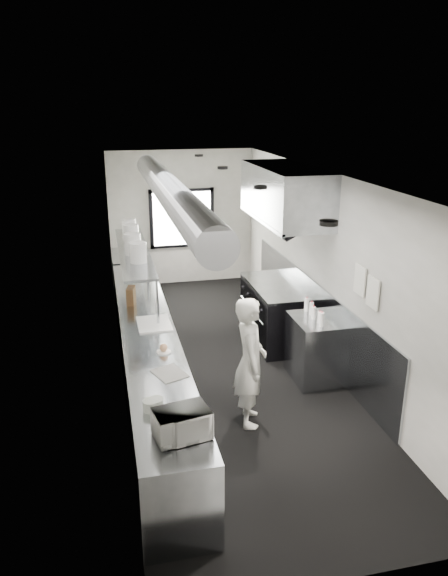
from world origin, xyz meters
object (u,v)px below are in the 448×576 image
far_work_table (131,277)px  squeeze_bottle_b (320,317)px  knife_block (131,296)px  line_cook (250,362)px  plate_stack_d (129,229)px  plate_stack_b (133,244)px  exhaust_hood (285,194)px  range (277,312)px  small_plate (164,352)px  squeeze_bottle_c (313,313)px  bottle_station (316,349)px  microwave (182,424)px  deli_tub_a (151,405)px  deli_tub_b (156,404)px  prep_counter (149,359)px  plate_stack_a (138,252)px  squeeze_bottle_d (311,309)px  squeeze_bottle_a (322,320)px  pass_shelf (134,252)px  squeeze_bottle_e (307,305)px  cutting_board (154,324)px  plate_stack_c (131,235)px

far_work_table → squeeze_bottle_b: bearing=-60.7°
knife_block → squeeze_bottle_b: size_ratio=1.59×
line_cook → plate_stack_d: 3.56m
line_cook → plate_stack_b: (-1.18, 2.32, 0.92)m
exhaust_hood → range: size_ratio=1.38×
small_plate → squeeze_bottle_b: bearing=11.5°
squeeze_bottle_c → bottle_station: bearing=-16.0°
squeeze_bottle_c → microwave: bearing=-132.9°
deli_tub_a → bottle_station: bearing=36.5°
microwave → deli_tub_b: bearing=97.3°
prep_counter → knife_block: size_ratio=23.57×
plate_stack_a → squeeze_bottle_d: plate_stack_a is taller
far_work_table → plate_stack_d: size_ratio=3.50×
squeeze_bottle_a → squeeze_bottle_d: squeeze_bottle_a is taller
pass_shelf → plate_stack_a: size_ratio=10.52×
squeeze_bottle_a → squeeze_bottle_e: bearing=89.2°
far_work_table → deli_tub_b: size_ratio=7.92×
deli_tub_b → plate_stack_a: (0.08, 2.82, 0.76)m
cutting_board → plate_stack_b: 1.42m
plate_stack_b → squeeze_bottle_c: size_ratio=1.81×
deli_tub_a → deli_tub_b: 0.06m
bottle_station → knife_block: size_ratio=3.54×
microwave → deli_tub_b: microwave is taller
small_plate → exhaust_hood: bearing=42.8°
deli_tub_a → squeeze_bottle_d: squeeze_bottle_d is taller
range → squeeze_bottle_e: squeeze_bottle_e is taller
microwave → plate_stack_c: 4.39m
pass_shelf → squeeze_bottle_a: size_ratio=15.46×
plate_stack_b → squeeze_bottle_a: size_ratio=1.62×
exhaust_hood → plate_stack_d: exhaust_hood is taller
plate_stack_a → plate_stack_d: size_ratio=0.83×
deli_tub_b → plate_stack_c: size_ratio=0.46×
prep_counter → plate_stack_b: (-0.07, 1.26, 1.28)m
bottle_station → line_cook: (-1.19, -0.86, 0.35)m
plate_stack_d → small_plate: bearing=-86.4°
exhaust_hood → small_plate: exhaust_hood is taller
far_work_table → squeeze_bottle_c: (2.24, -3.88, 0.54)m
bottle_station → squeeze_bottle_b: squeeze_bottle_b is taller
far_work_table → microwave: 6.24m
knife_block → plate_stack_c: size_ratio=0.78×
bottle_station → plate_stack_a: 2.83m
pass_shelf → squeeze_bottle_b: 3.00m
pass_shelf → squeeze_bottle_d: 2.82m
pass_shelf → deli_tub_a: pass_shelf is taller
prep_counter → squeeze_bottle_e: (2.25, 0.11, 0.55)m
pass_shelf → cutting_board: size_ratio=5.17×
plate_stack_c → squeeze_bottle_c: (2.29, -1.99, -0.75)m
far_work_table → squeeze_bottle_a: size_ratio=6.18×
exhaust_hood → line_cook: exhaust_hood is taller
plate_stack_b → plate_stack_c: (0.02, 0.55, 0.01)m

